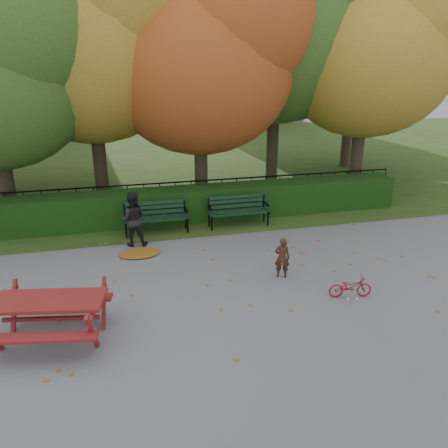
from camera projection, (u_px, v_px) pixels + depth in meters
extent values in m
plane|color=slate|center=(234.00, 288.00, 9.40)|extent=(90.00, 90.00, 0.00)
plane|color=#223716|center=(162.00, 158.00, 22.14)|extent=(90.00, 90.00, 0.00)
cube|color=#C2B697|center=(240.00, 43.00, 34.58)|extent=(9.00, 6.00, 12.00)
cube|color=black|center=(196.00, 204.00, 13.32)|extent=(13.00, 0.90, 1.00)
cube|color=black|center=(192.00, 209.00, 14.19)|extent=(14.00, 0.04, 0.04)
cube|color=black|center=(191.00, 181.00, 13.87)|extent=(14.00, 0.04, 0.04)
cylinder|color=black|center=(95.00, 203.00, 13.37)|extent=(0.03, 0.03, 1.00)
cylinder|color=black|center=(192.00, 196.00, 14.05)|extent=(0.03, 0.03, 1.00)
cylinder|color=black|center=(279.00, 190.00, 14.72)|extent=(0.03, 0.03, 1.00)
cylinder|color=black|center=(372.00, 184.00, 15.51)|extent=(0.03, 0.03, 1.00)
cylinder|color=black|center=(6.00, 178.00, 12.98)|extent=(0.44, 0.44, 2.62)
sphere|color=#244A16|center=(14.00, 28.00, 11.15)|extent=(4.20, 4.20, 4.20)
cylinder|color=black|center=(99.00, 157.00, 14.59)|extent=(0.44, 0.44, 3.15)
ellipsoid|color=#895B15|center=(89.00, 49.00, 13.41)|extent=(6.40, 6.40, 5.76)
cylinder|color=black|center=(201.00, 162.00, 14.67)|extent=(0.44, 0.44, 2.80)
ellipsoid|color=#933A1E|center=(199.00, 67.00, 13.62)|extent=(6.00, 6.00, 5.40)
sphere|color=#933A1E|center=(239.00, 18.00, 12.70)|extent=(4.50, 4.50, 4.50)
cylinder|color=black|center=(272.00, 142.00, 16.40)|extent=(0.44, 0.44, 3.50)
ellipsoid|color=#244A16|center=(277.00, 33.00, 15.09)|extent=(6.80, 6.80, 6.12)
cylinder|color=black|center=(357.00, 153.00, 15.73)|extent=(0.44, 0.44, 2.97)
ellipsoid|color=#895B15|center=(367.00, 58.00, 14.62)|extent=(5.80, 5.80, 5.22)
sphere|color=#895B15|center=(413.00, 14.00, 13.73)|extent=(4.35, 4.35, 4.35)
cylinder|color=black|center=(347.00, 132.00, 19.75)|extent=(0.44, 0.44, 3.15)
ellipsoid|color=#244A16|center=(355.00, 52.00, 18.57)|extent=(6.00, 6.00, 5.40)
sphere|color=#244A16|center=(392.00, 16.00, 17.65)|extent=(4.50, 4.50, 4.50)
cube|color=black|center=(157.00, 221.00, 12.07)|extent=(1.80, 0.12, 0.04)
cube|color=black|center=(156.00, 219.00, 12.23)|extent=(1.80, 0.12, 0.04)
cube|color=black|center=(156.00, 217.00, 12.39)|extent=(1.80, 0.12, 0.04)
cube|color=black|center=(155.00, 212.00, 12.44)|extent=(1.80, 0.05, 0.10)
cube|color=black|center=(155.00, 207.00, 12.38)|extent=(1.80, 0.05, 0.10)
cube|color=black|center=(155.00, 203.00, 12.34)|extent=(1.80, 0.05, 0.10)
cube|color=black|center=(125.00, 222.00, 12.05)|extent=(0.05, 0.55, 0.06)
cube|color=black|center=(124.00, 211.00, 12.21)|extent=(0.05, 0.05, 0.41)
cylinder|color=black|center=(126.00, 231.00, 11.95)|extent=(0.05, 0.05, 0.44)
cylinder|color=black|center=(126.00, 226.00, 12.28)|extent=(0.05, 0.05, 0.44)
cube|color=black|center=(125.00, 215.00, 11.99)|extent=(0.05, 0.45, 0.04)
cube|color=black|center=(186.00, 217.00, 12.43)|extent=(0.05, 0.55, 0.06)
cube|color=black|center=(185.00, 206.00, 12.60)|extent=(0.05, 0.05, 0.41)
cylinder|color=black|center=(188.00, 226.00, 12.33)|extent=(0.05, 0.05, 0.44)
cylinder|color=black|center=(186.00, 221.00, 12.66)|extent=(0.05, 0.05, 0.44)
cube|color=black|center=(186.00, 210.00, 12.38)|extent=(0.05, 0.45, 0.04)
cube|color=black|center=(240.00, 214.00, 12.61)|extent=(1.80, 0.12, 0.04)
cube|color=black|center=(239.00, 212.00, 12.77)|extent=(1.80, 0.12, 0.04)
cube|color=black|center=(237.00, 210.00, 12.93)|extent=(1.80, 0.12, 0.04)
cube|color=black|center=(236.00, 206.00, 12.98)|extent=(1.80, 0.05, 0.10)
cube|color=black|center=(236.00, 201.00, 12.92)|extent=(1.80, 0.05, 0.10)
cube|color=black|center=(236.00, 197.00, 12.88)|extent=(1.80, 0.05, 0.10)
cube|color=black|center=(210.00, 215.00, 12.59)|extent=(0.05, 0.55, 0.06)
cube|color=black|center=(208.00, 205.00, 12.75)|extent=(0.05, 0.05, 0.41)
cylinder|color=black|center=(212.00, 224.00, 12.49)|extent=(0.05, 0.05, 0.44)
cylinder|color=black|center=(209.00, 219.00, 12.82)|extent=(0.05, 0.05, 0.44)
cube|color=black|center=(210.00, 208.00, 12.53)|extent=(0.05, 0.45, 0.04)
cube|color=black|center=(266.00, 210.00, 12.97)|extent=(0.05, 0.55, 0.06)
cube|color=black|center=(263.00, 201.00, 13.13)|extent=(0.05, 0.05, 0.41)
cylinder|color=black|center=(268.00, 219.00, 12.87)|extent=(0.05, 0.05, 0.44)
cylinder|color=black|center=(264.00, 215.00, 13.20)|extent=(0.05, 0.05, 0.44)
cube|color=black|center=(266.00, 204.00, 12.92)|extent=(0.05, 0.45, 0.04)
cube|color=maroon|center=(48.00, 301.00, 7.40)|extent=(1.96, 1.10, 0.06)
cube|color=maroon|center=(39.00, 338.00, 6.93)|extent=(1.87, 0.60, 0.05)
cube|color=maroon|center=(61.00, 298.00, 8.08)|extent=(1.87, 0.60, 0.05)
cube|color=maroon|center=(14.00, 306.00, 7.91)|extent=(0.16, 0.53, 0.90)
cube|color=maroon|center=(1.00, 306.00, 7.38)|extent=(0.32, 1.38, 0.06)
cube|color=maroon|center=(92.00, 333.00, 7.13)|extent=(0.16, 0.53, 0.90)
cube|color=maroon|center=(104.00, 303.00, 7.99)|extent=(0.16, 0.53, 0.90)
cube|color=maroon|center=(97.00, 304.00, 7.47)|extent=(0.32, 1.38, 0.06)
cube|color=maroon|center=(51.00, 319.00, 7.52)|extent=(1.63, 0.37, 0.06)
ellipsoid|color=brown|center=(139.00, 253.00, 11.01)|extent=(1.20, 1.00, 0.07)
imported|color=#391E12|center=(282.00, 258.00, 9.72)|extent=(0.40, 0.33, 0.93)
imported|color=black|center=(133.00, 219.00, 11.34)|extent=(0.76, 0.62, 1.45)
imported|color=maroon|center=(350.00, 287.00, 8.96)|extent=(0.93, 0.46, 0.47)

